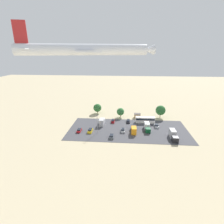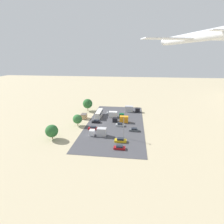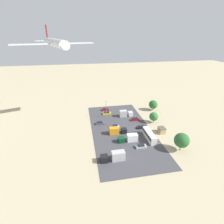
% 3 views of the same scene
% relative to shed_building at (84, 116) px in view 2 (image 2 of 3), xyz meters
% --- Properties ---
extents(ground_plane, '(400.00, 400.00, 0.00)m').
position_rel_shed_building_xyz_m(ground_plane, '(5.75, 10.23, -1.31)').
color(ground_plane, tan).
extents(parking_lot_surface, '(60.77, 28.16, 0.08)m').
position_rel_shed_building_xyz_m(parking_lot_surface, '(5.75, 17.84, -1.27)').
color(parking_lot_surface, '#424247').
rests_on(parking_lot_surface, ground).
extents(shed_building, '(3.87, 2.95, 2.61)m').
position_rel_shed_building_xyz_m(shed_building, '(0.00, 0.00, 0.00)').
color(shed_building, tan).
rests_on(shed_building, ground).
extents(bus, '(10.75, 2.64, 3.38)m').
position_rel_shed_building_xyz_m(bus, '(-3.93, 7.67, 0.59)').
color(bus, silver).
rests_on(bus, ground).
extents(parked_car_0, '(1.93, 4.42, 1.57)m').
position_rel_shed_building_xyz_m(parked_car_0, '(-9.46, 13.35, -0.58)').
color(parked_car_0, '#ADB2B7').
rests_on(parked_car_0, ground).
extents(parked_car_1, '(1.80, 4.30, 1.43)m').
position_rel_shed_building_xyz_m(parked_car_1, '(30.31, 22.05, -0.64)').
color(parked_car_1, maroon).
rests_on(parked_car_1, ground).
extents(parked_car_2, '(1.91, 4.14, 1.64)m').
position_rel_shed_building_xyz_m(parked_car_2, '(8.31, 20.45, -0.55)').
color(parked_car_2, '#ADB2B7').
rests_on(parked_car_2, ground).
extents(parked_car_3, '(1.72, 4.55, 1.57)m').
position_rel_shed_building_xyz_m(parked_car_3, '(14.21, 8.37, -0.58)').
color(parked_car_3, maroon).
rests_on(parked_car_3, ground).
extents(parked_car_4, '(1.99, 4.75, 1.63)m').
position_rel_shed_building_xyz_m(parked_car_4, '(24.70, 21.96, -0.55)').
color(parked_car_4, gold).
rests_on(parked_car_4, ground).
extents(parked_car_5, '(1.93, 4.40, 1.48)m').
position_rel_shed_building_xyz_m(parked_car_5, '(13.47, 27.32, -0.62)').
color(parked_car_5, '#4C5156').
rests_on(parked_car_5, ground).
extents(parked_car_6, '(1.71, 4.53, 1.58)m').
position_rel_shed_building_xyz_m(parked_car_6, '(5.52, 8.02, -0.57)').
color(parked_car_6, black).
rests_on(parked_car_6, ground).
extents(parked_truck_0, '(2.53, 7.31, 3.51)m').
position_rel_shed_building_xyz_m(parked_truck_0, '(20.13, 12.34, 0.37)').
color(parked_truck_0, silver).
rests_on(parked_truck_0, ground).
extents(parked_truck_1, '(2.54, 8.92, 3.56)m').
position_rel_shed_building_xyz_m(parked_truck_1, '(-15.06, 25.56, 0.40)').
color(parked_truck_1, black).
rests_on(parked_truck_1, ground).
extents(parked_truck_2, '(2.44, 8.41, 3.15)m').
position_rel_shed_building_xyz_m(parked_truck_2, '(-4.07, 16.90, 0.21)').
color(parked_truck_2, '#0C4723').
rests_on(parked_truck_2, ground).
extents(parked_truck_3, '(2.42, 7.99, 3.21)m').
position_rel_shed_building_xyz_m(parked_truck_3, '(2.97, 20.74, 0.24)').
color(parked_truck_3, black).
rests_on(parked_truck_3, ground).
extents(tree_near_shed, '(5.88, 5.88, 7.55)m').
position_rel_shed_building_xyz_m(tree_near_shed, '(-13.86, -1.42, 3.29)').
color(tree_near_shed, brown).
rests_on(tree_near_shed, ground).
extents(tree_apron_mid, '(5.17, 5.17, 6.20)m').
position_rel_shed_building_xyz_m(tree_apron_mid, '(25.49, -6.22, 2.29)').
color(tree_apron_mid, brown).
rests_on(tree_apron_mid, ground).
extents(tree_apron_far, '(4.55, 4.55, 5.74)m').
position_rel_shed_building_xyz_m(tree_apron_far, '(10.31, -0.23, 2.15)').
color(tree_apron_far, brown).
rests_on(tree_apron_far, ground).
extents(light_pole_lot_centre, '(0.90, 0.28, 9.23)m').
position_rel_shed_building_xyz_m(light_pole_lot_centre, '(20.89, 22.92, 3.82)').
color(light_pole_lot_centre, gray).
rests_on(light_pole_lot_centre, ground).
extents(airplane, '(41.11, 35.32, 9.14)m').
position_rel_shed_building_xyz_m(airplane, '(19.29, 45.50, 37.54)').
color(airplane, silver).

